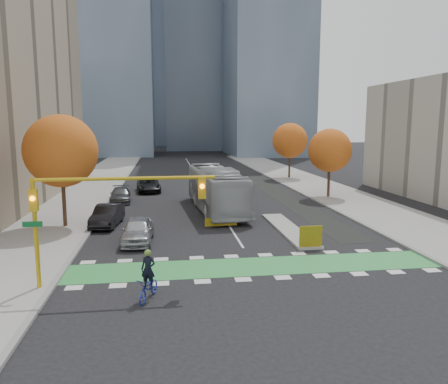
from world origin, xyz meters
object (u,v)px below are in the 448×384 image
object	(u,v)px
parked_car_d	(149,185)
cyclist	(149,283)
hazard_board	(311,236)
parked_car_c	(120,195)
traffic_signal_west	(93,202)
parked_car_a	(138,230)
tree_west	(61,151)
bus	(216,189)
parked_car_b	(107,216)
tree_east_far	(290,141)
tree_east_near	(330,150)

from	to	relation	value
parked_car_d	cyclist	bearing A→B (deg)	-93.57
hazard_board	parked_car_c	bearing A→B (deg)	125.66
traffic_signal_west	parked_car_a	bearing A→B (deg)	79.45
hazard_board	parked_car_d	xyz separation A→B (m)	(-10.50, 24.28, -0.06)
parked_car_c	hazard_board	bearing A→B (deg)	-57.88
parked_car_a	parked_car_c	distance (m)	15.35
tree_west	cyclist	xyz separation A→B (m)	(6.50, -14.24, -4.87)
hazard_board	tree_west	xyz separation A→B (m)	(-16.00, 7.80, 4.82)
bus	parked_car_b	size ratio (longest dim) A/B	2.84
hazard_board	cyclist	distance (m)	11.47
cyclist	parked_car_d	distance (m)	30.73
tree_east_far	parked_car_b	bearing A→B (deg)	-129.77
tree_east_near	bus	distance (m)	13.59
tree_east_near	cyclist	xyz separation A→B (m)	(-17.50, -24.24, -4.12)
hazard_board	parked_car_a	bearing A→B (deg)	164.21
hazard_board	parked_car_a	xyz separation A→B (m)	(-10.50, 2.97, 0.00)
tree_east_far	bus	world-z (taller)	tree_east_far
tree_west	bus	bearing A→B (deg)	22.66
hazard_board	cyclist	size ratio (longest dim) A/B	0.63
tree_west	tree_east_far	bearing A→B (deg)	46.70
bus	parked_car_d	size ratio (longest dim) A/B	2.55
tree_east_near	parked_car_c	distance (m)	21.41
tree_east_near	bus	xyz separation A→B (m)	(-12.24, -5.09, -2.97)
cyclist	parked_car_c	bearing A→B (deg)	118.52
tree_east_far	parked_car_d	bearing A→B (deg)	-153.39
tree_east_far	parked_car_b	xyz separation A→B (m)	(-21.50, -25.83, -4.45)
traffic_signal_west	tree_east_near	bearing A→B (deg)	48.48
cyclist	tree_west	bearing A→B (deg)	134.95
tree_east_near	bus	size ratio (longest dim) A/B	0.52
hazard_board	parked_car_a	world-z (taller)	parked_car_a
hazard_board	parked_car_c	distance (m)	22.30
hazard_board	tree_east_near	bearing A→B (deg)	65.80
bus	parked_car_c	size ratio (longest dim) A/B	2.83
hazard_board	tree_east_far	world-z (taller)	tree_east_far
parked_car_a	parked_car_d	distance (m)	21.31
tree_west	tree_east_near	world-z (taller)	tree_west
tree_east_near	cyclist	size ratio (longest dim) A/B	3.16
hazard_board	tree_west	distance (m)	18.44
hazard_board	tree_east_near	xyz separation A→B (m)	(8.00, 17.80, 4.06)
cyclist	tree_east_near	bearing A→B (deg)	74.58
tree_east_far	cyclist	xyz separation A→B (m)	(-18.00, -40.24, -4.49)
bus	parked_car_d	xyz separation A→B (m)	(-6.26, 11.57, -1.15)
hazard_board	tree_west	size ratio (longest dim) A/B	0.17
cyclist	parked_car_d	world-z (taller)	cyclist
tree_west	parked_car_a	distance (m)	8.76
tree_east_far	hazard_board	bearing A→B (deg)	-104.12
tree_east_near	tree_east_far	distance (m)	16.01
tree_east_near	parked_car_d	xyz separation A→B (m)	(-18.50, 6.48, -4.12)
tree_east_far	traffic_signal_west	distance (m)	43.61
parked_car_c	parked_car_b	bearing A→B (deg)	-93.54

